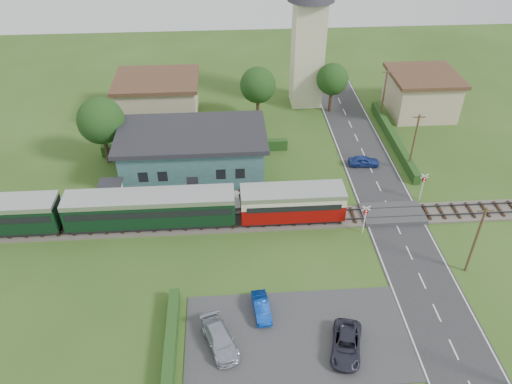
{
  "coord_description": "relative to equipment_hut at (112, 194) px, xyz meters",
  "views": [
    {
      "loc": [
        -6.29,
        -35.95,
        31.46
      ],
      "look_at": [
        -3.55,
        4.0,
        2.14
      ],
      "focal_mm": 35.0,
      "sensor_mm": 36.0,
      "label": 1
    }
  ],
  "objects": [
    {
      "name": "tree_a",
      "position": [
        -2.0,
        8.8,
        3.63
      ],
      "size": [
        5.2,
        5.2,
        8.0
      ],
      "color": "#332316",
      "rests_on": "ground"
    },
    {
      "name": "car_park_dark",
      "position": [
        19.93,
        -18.68,
        -1.04
      ],
      "size": [
        3.21,
        4.93,
        1.26
      ],
      "primitive_type": "imported",
      "rotation": [
        0.0,
        0.0,
        -0.27
      ],
      "color": "#262634",
      "rests_on": "car_park"
    },
    {
      "name": "crossing_signal_far",
      "position": [
        31.6,
        -0.81,
        0.39
      ],
      "size": [
        0.84,
        0.28,
        3.28
      ],
      "color": "silver",
      "rests_on": "ground"
    },
    {
      "name": "pedestrian_far",
      "position": [
        0.03,
        -0.23,
        -0.56
      ],
      "size": [
        0.79,
        0.88,
        1.48
      ],
      "primitive_type": "imported",
      "rotation": [
        0.0,
        0.0,
        1.17
      ],
      "color": "gray",
      "rests_on": "platform"
    },
    {
      "name": "streetlamp_west",
      "position": [
        -4.0,
        14.8,
        1.29
      ],
      "size": [
        0.3,
        0.3,
        5.15
      ],
      "color": "#3F3F47",
      "rests_on": "ground"
    },
    {
      "name": "house_east",
      "position": [
        38.0,
        18.8,
        1.05
      ],
      "size": [
        8.8,
        8.8,
        5.5
      ],
      "color": "tan",
      "rests_on": "ground"
    },
    {
      "name": "equipment_hut",
      "position": [
        0.0,
        0.0,
        0.0
      ],
      "size": [
        2.3,
        2.3,
        2.55
      ],
      "color": "beige",
      "rests_on": "platform"
    },
    {
      "name": "car_park_silver",
      "position": [
        10.62,
        -17.6,
        -1.01
      ],
      "size": [
        3.3,
        4.91,
        1.32
      ],
      "primitive_type": "imported",
      "rotation": [
        0.0,
        0.0,
        0.35
      ],
      "color": "#9DA2B2",
      "rests_on": "car_park"
    },
    {
      "name": "hedge_carpark",
      "position": [
        7.0,
        -17.2,
        -1.15
      ],
      "size": [
        0.8,
        9.0,
        1.2
      ],
      "primitive_type": "cube",
      "color": "#193814",
      "rests_on": "ground"
    },
    {
      "name": "utility_pole_d",
      "position": [
        32.2,
        16.8,
        1.88
      ],
      "size": [
        1.4,
        0.22,
        7.0
      ],
      "color": "#473321",
      "rests_on": "ground"
    },
    {
      "name": "station_building",
      "position": [
        8.0,
        5.79,
        0.95
      ],
      "size": [
        16.0,
        9.0,
        5.3
      ],
      "color": "#417575",
      "rests_on": "ground"
    },
    {
      "name": "tree_b",
      "position": [
        16.0,
        17.8,
        3.27
      ],
      "size": [
        4.6,
        4.6,
        7.34
      ],
      "color": "#332316",
      "rests_on": "ground"
    },
    {
      "name": "pedestrian_near",
      "position": [
        13.0,
        -0.2,
        -0.4
      ],
      "size": [
        0.71,
        0.51,
        1.8
      ],
      "primitive_type": "imported",
      "rotation": [
        0.0,
        0.0,
        3.27
      ],
      "color": "gray",
      "rests_on": "platform"
    },
    {
      "name": "car_on_road",
      "position": [
        27.32,
        6.01,
        -1.1
      ],
      "size": [
        3.59,
        1.7,
        1.19
      ],
      "primitive_type": "imported",
      "rotation": [
        0.0,
        0.0,
        1.48
      ],
      "color": "navy",
      "rests_on": "road"
    },
    {
      "name": "crossing_signal_near",
      "position": [
        24.4,
        -5.61,
        0.39
      ],
      "size": [
        0.84,
        0.28,
        3.28
      ],
      "color": "silver",
      "rests_on": "ground"
    },
    {
      "name": "streetlamp_east",
      "position": [
        34.0,
        21.8,
        1.29
      ],
      "size": [
        0.3,
        0.3,
        5.15
      ],
      "color": "#3F3F47",
      "rests_on": "ground"
    },
    {
      "name": "platform",
      "position": [
        8.0,
        0.0,
        -1.52
      ],
      "size": [
        30.0,
        3.0,
        0.45
      ],
      "primitive_type": "cube",
      "color": "gray",
      "rests_on": "ground"
    },
    {
      "name": "crossing_deck",
      "position": [
        28.0,
        -3.2,
        -1.52
      ],
      "size": [
        6.2,
        3.4,
        0.45
      ],
      "primitive_type": "cube",
      "color": "#333335",
      "rests_on": "ground"
    },
    {
      "name": "train",
      "position": [
        1.06,
        -3.2,
        0.43
      ],
      "size": [
        43.2,
        2.9,
        3.4
      ],
      "color": "#232328",
      "rests_on": "ground"
    },
    {
      "name": "utility_pole_b",
      "position": [
        32.2,
        -11.2,
        1.88
      ],
      "size": [
        1.4,
        0.22,
        7.0
      ],
      "color": "#473321",
      "rests_on": "ground"
    },
    {
      "name": "tree_c",
      "position": [
        26.0,
        19.8,
        2.91
      ],
      "size": [
        4.2,
        4.2,
        6.78
      ],
      "color": "#332316",
      "rests_on": "ground"
    },
    {
      "name": "utility_pole_c",
      "position": [
        32.2,
        4.8,
        1.88
      ],
      "size": [
        1.4,
        0.22,
        7.0
      ],
      "color": "#473321",
      "rests_on": "ground"
    },
    {
      "name": "house_west",
      "position": [
        3.0,
        19.8,
        1.04
      ],
      "size": [
        10.8,
        8.8,
        5.5
      ],
      "color": "tan",
      "rests_on": "ground"
    },
    {
      "name": "ground",
      "position": [
        18.0,
        -5.2,
        -1.75
      ],
      "size": [
        120.0,
        120.0,
        0.0
      ],
      "primitive_type": "plane",
      "color": "#2D4C19"
    },
    {
      "name": "car_park_blue",
      "position": [
        13.95,
        -14.7,
        -1.1
      ],
      "size": [
        1.52,
        3.52,
        1.13
      ],
      "primitive_type": "imported",
      "rotation": [
        0.0,
        0.0,
        0.1
      ],
      "color": "#073297",
      "rests_on": "car_park"
    },
    {
      "name": "church_tower",
      "position": [
        23.0,
        22.8,
        8.48
      ],
      "size": [
        6.0,
        6.0,
        17.6
      ],
      "color": "beige",
      "rests_on": "ground"
    },
    {
      "name": "railway_track",
      "position": [
        18.0,
        -3.2,
        -1.64
      ],
      "size": [
        76.0,
        3.2,
        0.49
      ],
      "color": "#4C443D",
      "rests_on": "ground"
    },
    {
      "name": "hedge_roadside",
      "position": [
        32.2,
        10.8,
        -1.15
      ],
      "size": [
        0.8,
        18.0,
        1.2
      ],
      "primitive_type": "cube",
      "color": "#193814",
      "rests_on": "ground"
    },
    {
      "name": "hedge_station",
      "position": [
        8.0,
        10.3,
        -1.1
      ],
      "size": [
        22.0,
        0.8,
        1.3
      ],
      "primitive_type": "cube",
      "color": "#193814",
      "rests_on": "ground"
    },
    {
      "name": "road",
      "position": [
        28.0,
        -5.2,
        -1.72
      ],
      "size": [
        6.0,
        70.0,
        0.05
      ],
      "primitive_type": "cube",
      "color": "#28282B",
      "rests_on": "ground"
    },
    {
      "name": "car_park",
      "position": [
        16.5,
        -17.2,
        -1.71
      ],
      "size": [
        17.0,
        9.0,
        0.08
      ],
      "primitive_type": "cube",
      "color": "#333335",
      "rests_on": "ground"
    }
  ]
}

